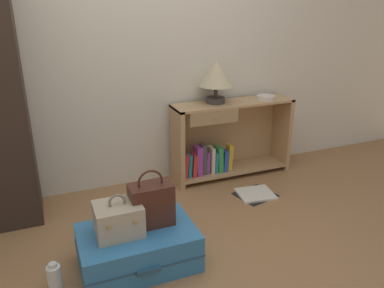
{
  "coord_description": "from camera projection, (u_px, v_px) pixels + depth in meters",
  "views": [
    {
      "loc": [
        -0.77,
        -1.74,
        1.59
      ],
      "look_at": [
        0.27,
        0.82,
        0.55
      ],
      "focal_mm": 35.68,
      "sensor_mm": 36.0,
      "label": 1
    }
  ],
  "objects": [
    {
      "name": "handbag",
      "position": [
        151.0,
        204.0,
        2.39
      ],
      "size": [
        0.27,
        0.16,
        0.38
      ],
      "color": "#472319",
      "rests_on": "suitcase_large"
    },
    {
      "name": "open_book_on_floor",
      "position": [
        255.0,
        194.0,
        3.33
      ],
      "size": [
        0.38,
        0.35,
        0.02
      ],
      "color": "white",
      "rests_on": "ground_plane"
    },
    {
      "name": "back_wall",
      "position": [
        132.0,
        38.0,
        3.18
      ],
      "size": [
        6.4,
        0.1,
        2.6
      ],
      "primitive_type": "cube",
      "color": "silver",
      "rests_on": "ground_plane"
    },
    {
      "name": "ground_plane",
      "position": [
        202.0,
        277.0,
        2.34
      ],
      "size": [
        9.0,
        9.0,
        0.0
      ],
      "primitive_type": "plane",
      "color": "#9E7047"
    },
    {
      "name": "bottle",
      "position": [
        54.0,
        277.0,
        2.23
      ],
      "size": [
        0.08,
        0.08,
        0.17
      ],
      "color": "white",
      "rests_on": "ground_plane"
    },
    {
      "name": "bookshelf",
      "position": [
        226.0,
        140.0,
        3.62
      ],
      "size": [
        1.15,
        0.32,
        0.72
      ],
      "color": "tan",
      "rests_on": "ground_plane"
    },
    {
      "name": "bowl",
      "position": [
        266.0,
        97.0,
        3.56
      ],
      "size": [
        0.16,
        0.16,
        0.04
      ],
      "primitive_type": "cylinder",
      "color": "silver",
      "rests_on": "bookshelf"
    },
    {
      "name": "table_lamp",
      "position": [
        216.0,
        75.0,
        3.37
      ],
      "size": [
        0.3,
        0.3,
        0.38
      ],
      "color": "#3D3838",
      "rests_on": "bookshelf"
    },
    {
      "name": "suitcase_large",
      "position": [
        138.0,
        247.0,
        2.41
      ],
      "size": [
        0.73,
        0.5,
        0.25
      ],
      "color": "teal",
      "rests_on": "ground_plane"
    },
    {
      "name": "train_case",
      "position": [
        118.0,
        219.0,
        2.31
      ],
      "size": [
        0.28,
        0.24,
        0.27
      ],
      "color": "#B7A88E",
      "rests_on": "suitcase_large"
    }
  ]
}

